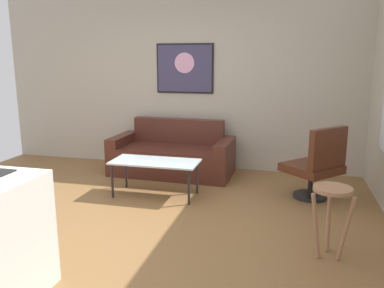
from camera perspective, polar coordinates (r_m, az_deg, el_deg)
ground at (r=4.25m, az=-8.12°, el=-11.81°), size 6.40×6.40×0.04m
back_wall at (r=6.20m, az=0.04°, el=9.46°), size 6.40×0.05×2.80m
couch at (r=5.93m, az=-2.83°, el=-1.75°), size 1.82×0.89×0.80m
coffee_table at (r=4.94m, az=-5.40°, el=-2.90°), size 1.10×0.51×0.45m
armchair at (r=5.01m, az=17.75°, el=-2.89°), size 0.82×0.82×0.92m
bar_stool at (r=3.59m, az=19.70°, el=-8.07°), size 0.38×0.37×0.64m
wall_painting at (r=6.18m, az=-1.07°, el=10.96°), size 0.91×0.03×0.76m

